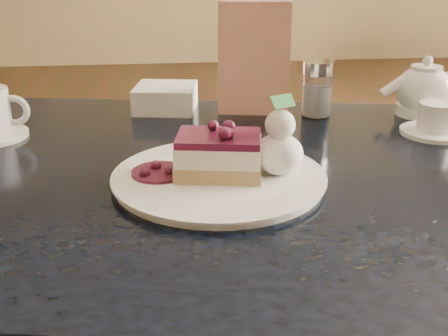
{
  "coord_description": "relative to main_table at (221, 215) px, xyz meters",
  "views": [
    {
      "loc": [
        -0.07,
        -0.62,
        1.1
      ],
      "look_at": [
        0.01,
        0.07,
        0.82
      ],
      "focal_mm": 45.0,
      "sensor_mm": 36.0,
      "label": 1
    }
  ],
  "objects": [
    {
      "name": "menu_card",
      "position": [
        0.1,
        0.31,
        0.19
      ],
      "size": [
        0.15,
        0.05,
        0.23
      ],
      "primitive_type": "cube",
      "rotation": [
        0.0,
        0.0,
        -0.17
      ],
      "color": "#F8E5C9",
      "rests_on": "main_table"
    },
    {
      "name": "main_table",
      "position": [
        0.0,
        0.0,
        0.0
      ],
      "size": [
        1.36,
        1.02,
        0.77
      ],
      "rotation": [
        0.0,
        0.0,
        -0.17
      ],
      "color": "black",
      "rests_on": "ground"
    },
    {
      "name": "berry_sauce",
      "position": [
        -0.1,
        -0.04,
        0.1
      ],
      "size": [
        0.08,
        0.08,
        0.01
      ],
      "primitive_type": "cylinder",
      "color": "#410F29",
      "rests_on": "dessert_plate"
    },
    {
      "name": "cheesecake_slice",
      "position": [
        -0.01,
        -0.05,
        0.12
      ],
      "size": [
        0.14,
        0.11,
        0.06
      ],
      "rotation": [
        0.0,
        0.0,
        -0.17
      ],
      "color": "tan",
      "rests_on": "dessert_plate"
    },
    {
      "name": "dessert_plate",
      "position": [
        -0.01,
        -0.05,
        0.09
      ],
      "size": [
        0.31,
        0.31,
        0.01
      ],
      "primitive_type": "cylinder",
      "color": "white",
      "rests_on": "main_table"
    },
    {
      "name": "napkin_stack",
      "position": [
        -0.08,
        0.35,
        0.11
      ],
      "size": [
        0.14,
        0.14,
        0.05
      ],
      "primitive_type": "cube",
      "rotation": [
        0.0,
        0.0,
        -0.17
      ],
      "color": "white",
      "rests_on": "main_table"
    },
    {
      "name": "sugar_shaker",
      "position": [
        0.22,
        0.27,
        0.14
      ],
      "size": [
        0.06,
        0.06,
        0.11
      ],
      "color": "white",
      "rests_on": "main_table"
    },
    {
      "name": "whipped_cream",
      "position": [
        0.08,
        -0.06,
        0.12
      ],
      "size": [
        0.07,
        0.07,
        0.06
      ],
      "color": "white",
      "rests_on": "dessert_plate"
    },
    {
      "name": "tea_set",
      "position": [
        0.43,
        0.23,
        0.13
      ],
      "size": [
        0.16,
        0.24,
        0.11
      ],
      "color": "white",
      "rests_on": "main_table"
    }
  ]
}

